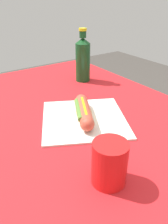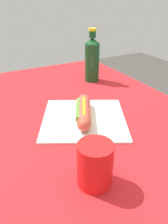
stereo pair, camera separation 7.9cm
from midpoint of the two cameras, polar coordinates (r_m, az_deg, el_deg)
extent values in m
cylinder|color=brown|center=(1.56, 1.95, -2.64)|extent=(0.07, 0.07, 0.73)
cube|color=brown|center=(0.84, 0.28, -1.99)|extent=(1.18, 0.82, 0.03)
cube|color=red|center=(0.83, 0.29, -0.98)|extent=(1.24, 0.88, 0.00)
cube|color=silver|center=(0.80, 2.82, -1.77)|extent=(0.40, 0.39, 0.01)
ellipsoid|color=#DBB26B|center=(0.79, 2.86, -0.20)|extent=(0.18, 0.13, 0.04)
cylinder|color=#BC4C38|center=(0.79, 2.87, 0.14)|extent=(0.18, 0.12, 0.05)
sphere|color=#BC4C38|center=(0.87, 2.58, 2.93)|extent=(0.05, 0.05, 0.05)
sphere|color=#BC4C38|center=(0.71, 3.22, -3.26)|extent=(0.05, 0.05, 0.05)
cube|color=yellow|center=(0.78, 2.90, 1.48)|extent=(0.12, 0.07, 0.00)
cylinder|color=#568433|center=(0.79, 1.68, 0.66)|extent=(0.14, 0.08, 0.02)
cylinder|color=#14471E|center=(1.14, 4.07, 12.29)|extent=(0.07, 0.07, 0.18)
cone|color=#14471E|center=(1.11, 4.27, 17.49)|extent=(0.07, 0.07, 0.03)
cylinder|color=#14471E|center=(1.11, 4.32, 18.93)|extent=(0.03, 0.03, 0.03)
cylinder|color=yellow|center=(1.10, 4.36, 20.03)|extent=(0.04, 0.04, 0.01)
cylinder|color=red|center=(0.53, 7.15, -13.14)|extent=(0.08, 0.08, 0.11)
camera|label=1|loc=(0.04, -87.14, 1.56)|focal=36.26mm
camera|label=2|loc=(0.04, 92.86, -1.56)|focal=36.26mm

